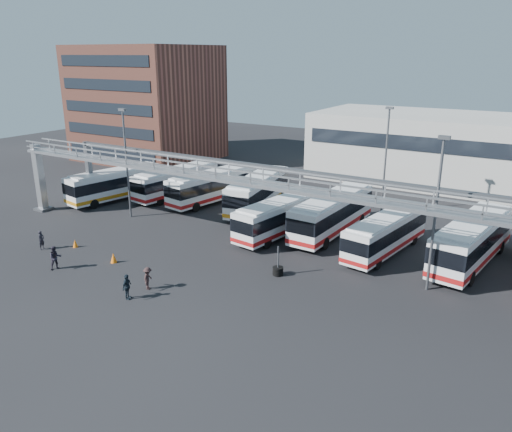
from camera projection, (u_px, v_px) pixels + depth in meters
The scene contains 22 objects.
ground at pixel (218, 287), 33.38m from camera, with size 140.00×140.00×0.00m, color black.
gantry at pixel (263, 189), 36.42m from camera, with size 51.40×5.15×7.10m.
apartment_building at pixel (147, 103), 72.10m from camera, with size 18.00×15.00×16.00m, color brown.
warehouse at pixel (497, 154), 56.93m from camera, with size 42.00×14.00×8.00m, color #9E9E99.
light_pole_left at pixel (126, 158), 46.04m from camera, with size 0.70×0.35×10.21m.
light_pole_mid at pixel (436, 207), 31.29m from camera, with size 0.70×0.35×10.21m.
light_pole_back at pixel (386, 155), 47.42m from camera, with size 0.70×0.35×10.21m.
bus_0 at pixel (116, 183), 52.78m from camera, with size 4.44×11.07×3.28m.
bus_1 at pixel (176, 181), 53.88m from camera, with size 3.79×10.74×3.19m.
bus_2 at pixel (213, 185), 51.85m from camera, with size 4.31×11.13×3.30m.
bus_3 at pixel (258, 191), 49.53m from camera, with size 4.54×11.60×3.44m.
bus_4 at pixel (281, 215), 42.55m from camera, with size 3.86×10.60×3.15m.
bus_5 at pixel (332, 213), 42.71m from camera, with size 3.11×11.45×3.45m.
bus_6 at pixel (386, 233), 38.59m from camera, with size 3.77×10.24×3.04m.
bus_7 at pixel (472, 240), 36.46m from camera, with size 4.21×11.76×3.50m.
pedestrian_a at pixel (41, 240), 39.64m from camera, with size 0.57×0.37×1.55m, color black.
pedestrian_b at pixel (55, 258), 35.90m from camera, with size 0.86×0.67×1.78m, color #241F2C.
pedestrian_c at pixel (148, 278), 32.90m from camera, with size 1.00×0.58×1.55m, color #2F1F1F.
pedestrian_d at pixel (127, 287), 31.56m from camera, with size 0.99×0.41×1.68m, color black.
cone_left at pixel (75, 243), 40.20m from camera, with size 0.40×0.40×0.64m, color orange.
cone_right at pixel (114, 258), 37.23m from camera, with size 0.47×0.47×0.75m, color orange.
tire_stack at pixel (278, 270), 35.12m from camera, with size 0.76×0.76×2.16m.
Camera 1 is at (18.01, -24.42, 14.92)m, focal length 35.00 mm.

